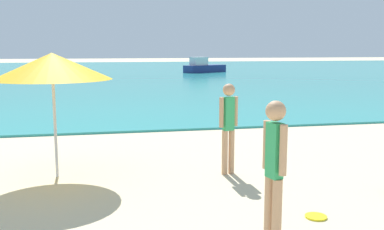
# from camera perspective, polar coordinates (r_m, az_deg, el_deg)

# --- Properties ---
(water) EXTENTS (160.00, 60.00, 0.06)m
(water) POSITION_cam_1_polar(r_m,az_deg,el_deg) (41.65, -9.71, 5.47)
(water) COLOR teal
(water) RESTS_ON ground
(person_standing) EXTENTS (0.22, 0.38, 1.67)m
(person_standing) POSITION_cam_1_polar(r_m,az_deg,el_deg) (4.92, 10.56, -6.50)
(person_standing) COLOR tan
(person_standing) RESTS_ON ground
(frisbee) EXTENTS (0.29, 0.29, 0.03)m
(frisbee) POSITION_cam_1_polar(r_m,az_deg,el_deg) (6.21, 15.70, -12.51)
(frisbee) COLOR yellow
(frisbee) RESTS_ON ground
(person_distant) EXTENTS (0.36, 0.21, 1.61)m
(person_distant) POSITION_cam_1_polar(r_m,az_deg,el_deg) (7.77, 4.73, -1.06)
(person_distant) COLOR tan
(person_distant) RESTS_ON ground
(boat_far) EXTENTS (4.21, 3.09, 1.39)m
(boat_far) POSITION_cam_1_polar(r_m,az_deg,el_deg) (40.17, 1.50, 6.21)
(boat_far) COLOR navy
(boat_far) RESTS_ON water
(beach_umbrella) EXTENTS (1.99, 1.99, 2.14)m
(beach_umbrella) POSITION_cam_1_polar(r_m,az_deg,el_deg) (7.82, -17.59, 6.01)
(beach_umbrella) COLOR #B7B7BC
(beach_umbrella) RESTS_ON ground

